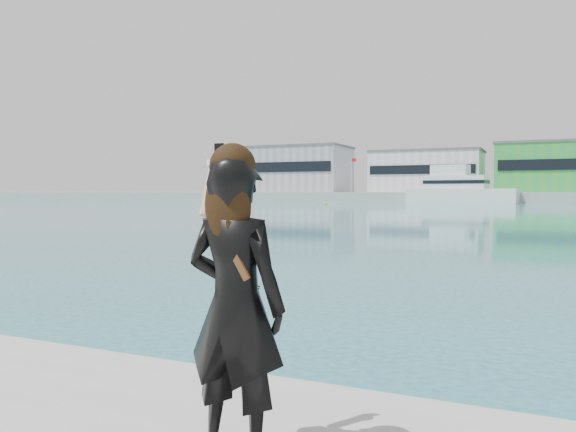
# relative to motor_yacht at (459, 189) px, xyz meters

# --- Properties ---
(far_quay) EXTENTS (320.00, 40.00, 2.00)m
(far_quay) POSITION_rel_motor_yacht_xyz_m (12.62, 19.86, -1.71)
(far_quay) COLOR #9E9E99
(far_quay) RESTS_ON ground
(warehouse_grey_left) EXTENTS (26.52, 16.36, 11.50)m
(warehouse_grey_left) POSITION_rel_motor_yacht_xyz_m (-42.38, 17.84, 5.05)
(warehouse_grey_left) COLOR gray
(warehouse_grey_left) RESTS_ON far_quay
(warehouse_white) EXTENTS (24.48, 15.35, 9.50)m
(warehouse_white) POSITION_rel_motor_yacht_xyz_m (-9.38, 17.84, 4.05)
(warehouse_white) COLOR silver
(warehouse_white) RESTS_ON far_quay
(warehouse_green) EXTENTS (30.60, 16.36, 10.50)m
(warehouse_green) POSITION_rel_motor_yacht_xyz_m (20.62, 17.84, 4.55)
(warehouse_green) COLOR green
(warehouse_green) RESTS_ON far_quay
(flagpole_left) EXTENTS (1.28, 0.16, 8.00)m
(flagpole_left) POSITION_rel_motor_yacht_xyz_m (-25.29, 10.86, 3.83)
(flagpole_left) COLOR silver
(flagpole_left) RESTS_ON far_quay
(motor_yacht) EXTENTS (21.21, 8.32, 9.63)m
(motor_yacht) POSITION_rel_motor_yacht_xyz_m (0.00, 0.00, 0.00)
(motor_yacht) COLOR white
(motor_yacht) RESTS_ON ground
(buoy_far) EXTENTS (0.50, 0.50, 0.50)m
(buoy_far) POSITION_rel_motor_yacht_xyz_m (-19.00, -23.10, -2.71)
(buoy_far) COLOR yellow
(buoy_far) RESTS_ON ground
(woman) EXTENTS (0.61, 0.42, 1.73)m
(woman) POSITION_rel_motor_yacht_xyz_m (13.05, -110.41, -1.04)
(woman) COLOR black
(woman) RESTS_ON near_quay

